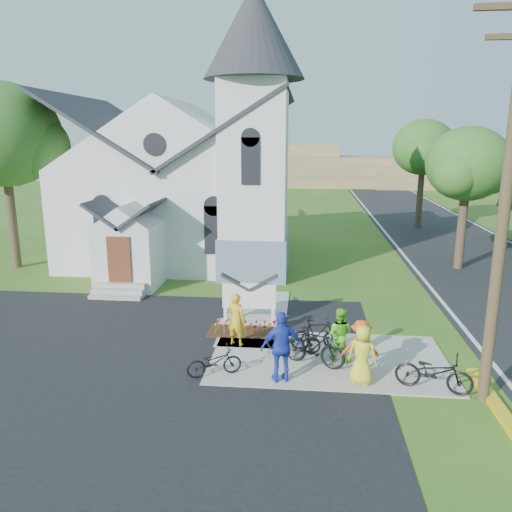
# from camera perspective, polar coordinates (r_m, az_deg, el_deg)

# --- Properties ---
(ground) EXTENTS (120.00, 120.00, 0.00)m
(ground) POSITION_cam_1_polar(r_m,az_deg,el_deg) (14.99, 2.46, -12.30)
(ground) COLOR #38601B
(ground) RESTS_ON ground
(parking_lot) EXTENTS (20.00, 16.00, 0.02)m
(parking_lot) POSITION_cam_1_polar(r_m,az_deg,el_deg) (15.29, -26.04, -13.16)
(parking_lot) COLOR black
(parking_lot) RESTS_ON ground
(road) EXTENTS (8.00, 90.00, 0.02)m
(road) POSITION_cam_1_polar(r_m,az_deg,el_deg) (30.65, 23.23, 0.07)
(road) COLOR black
(road) RESTS_ON ground
(sidewalk) EXTENTS (7.00, 4.00, 0.05)m
(sidewalk) POSITION_cam_1_polar(r_m,az_deg,el_deg) (15.43, 8.26, -11.54)
(sidewalk) COLOR #9F9B90
(sidewalk) RESTS_ON ground
(church) EXTENTS (12.35, 12.00, 13.00)m
(church) POSITION_cam_1_polar(r_m,az_deg,el_deg) (26.73, -7.79, 10.60)
(church) COLOR silver
(church) RESTS_ON ground
(church_sign) EXTENTS (2.20, 0.40, 1.70)m
(church_sign) POSITION_cam_1_polar(r_m,az_deg,el_deg) (17.66, -0.79, -4.64)
(church_sign) COLOR #9F9B90
(church_sign) RESTS_ON ground
(flower_bed) EXTENTS (2.60, 1.10, 0.07)m
(flower_bed) POSITION_cam_1_polar(r_m,az_deg,el_deg) (17.16, -1.12, -8.71)
(flower_bed) COLOR #371A0F
(flower_bed) RESTS_ON ground
(utility_pole) EXTENTS (3.45, 0.28, 10.00)m
(utility_pole) POSITION_cam_1_polar(r_m,az_deg,el_deg) (12.90, 27.03, 7.10)
(utility_pole) COLOR #473623
(utility_pole) RESTS_ON ground
(tree_lot_corner) EXTENTS (5.60, 5.60, 9.15)m
(tree_lot_corner) POSITION_cam_1_polar(r_m,az_deg,el_deg) (27.72, -26.98, 12.21)
(tree_lot_corner) COLOR #3C2E21
(tree_lot_corner) RESTS_ON ground
(tree_road_near) EXTENTS (4.00, 4.00, 7.05)m
(tree_road_near) POSITION_cam_1_polar(r_m,az_deg,el_deg) (26.68, 23.04, 9.58)
(tree_road_near) COLOR #3C2E21
(tree_road_near) RESTS_ON ground
(tree_road_mid) EXTENTS (4.40, 4.40, 7.80)m
(tree_road_mid) POSITION_cam_1_polar(r_m,az_deg,el_deg) (38.39, 18.61, 11.64)
(tree_road_mid) COLOR #3C2E21
(tree_road_mid) RESTS_ON ground
(distant_hills) EXTENTS (61.00, 10.00, 5.60)m
(distant_hills) POSITION_cam_1_polar(r_m,az_deg,el_deg) (70.00, 8.03, 9.72)
(distant_hills) COLOR olive
(distant_hills) RESTS_ON ground
(cyclist_0) EXTENTS (0.73, 0.60, 1.71)m
(cyclist_0) POSITION_cam_1_polar(r_m,az_deg,el_deg) (15.87, -2.28, -7.22)
(cyclist_0) COLOR gold
(cyclist_0) RESTS_ON sidewalk
(bike_0) EXTENTS (1.64, 1.10, 0.81)m
(bike_0) POSITION_cam_1_polar(r_m,az_deg,el_deg) (14.12, -4.80, -11.96)
(bike_0) COLOR black
(bike_0) RESTS_ON sidewalk
(cyclist_1) EXTENTS (0.95, 0.84, 1.62)m
(cyclist_1) POSITION_cam_1_polar(r_m,az_deg,el_deg) (15.03, 9.50, -8.82)
(cyclist_1) COLOR #5CCB26
(cyclist_1) RESTS_ON sidewalk
(bike_1) EXTENTS (1.97, 1.23, 1.15)m
(bike_1) POSITION_cam_1_polar(r_m,az_deg,el_deg) (14.69, 6.59, -10.24)
(bike_1) COLOR black
(bike_1) RESTS_ON sidewalk
(cyclist_2) EXTENTS (1.24, 0.81, 1.97)m
(cyclist_2) POSITION_cam_1_polar(r_m,az_deg,el_deg) (13.58, 2.97, -10.33)
(cyclist_2) COLOR #263BBE
(cyclist_2) RESTS_ON sidewalk
(bike_2) EXTENTS (1.72, 0.73, 0.88)m
(bike_2) POSITION_cam_1_polar(r_m,az_deg,el_deg) (15.52, 4.31, -9.40)
(bike_2) COLOR black
(bike_2) RESTS_ON sidewalk
(cyclist_3) EXTENTS (1.03, 0.61, 1.57)m
(cyclist_3) POSITION_cam_1_polar(r_m,az_deg,el_deg) (14.32, 11.86, -10.18)
(cyclist_3) COLOR #F3461B
(cyclist_3) RESTS_ON sidewalk
(bike_3) EXTENTS (1.74, 0.82, 1.01)m
(bike_3) POSITION_cam_1_polar(r_m,az_deg,el_deg) (15.75, 6.99, -8.87)
(bike_3) COLOR black
(bike_3) RESTS_ON sidewalk
(cyclist_4) EXTENTS (0.94, 0.79, 1.65)m
(cyclist_4) POSITION_cam_1_polar(r_m,az_deg,el_deg) (13.80, 12.06, -10.96)
(cyclist_4) COLOR yellow
(cyclist_4) RESTS_ON sidewalk
(bike_4) EXTENTS (2.07, 1.24, 1.03)m
(bike_4) POSITION_cam_1_polar(r_m,az_deg,el_deg) (14.06, 19.66, -12.39)
(bike_4) COLOR black
(bike_4) RESTS_ON sidewalk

